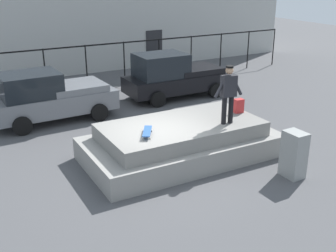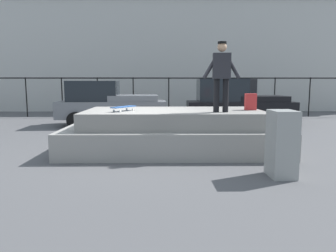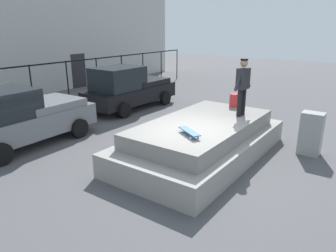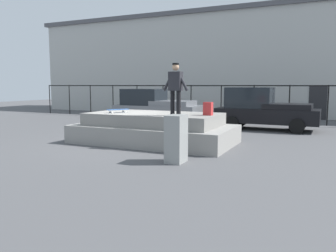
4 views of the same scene
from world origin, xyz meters
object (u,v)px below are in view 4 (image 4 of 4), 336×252
Objects in this scene: skateboard at (118,110)px; car_grey_pickup_near at (155,107)px; backpack at (208,109)px; skateboarder at (176,86)px; utility_box at (176,139)px; car_black_pickup_mid at (263,109)px.

car_grey_pickup_near reaches higher than skateboard.
skateboarder is at bearing 37.45° from backpack.
backpack is 0.34× the size of utility_box.
utility_box is (4.48, -7.48, -0.28)m from car_grey_pickup_near.
car_black_pickup_mid reaches higher than utility_box.
skateboard is at bearing -76.67° from car_grey_pickup_near.
car_grey_pickup_near is 5.38m from car_black_pickup_mid.
skateboarder is 1.31m from backpack.
car_grey_pickup_near is (-1.27, 5.34, -0.25)m from skateboard.
utility_box is at bearing -96.41° from car_black_pickup_mid.
skateboarder reaches higher than backpack.
backpack reaches higher than utility_box.
skateboard is 3.29m from backpack.
car_black_pickup_mid is (4.10, 5.76, -0.22)m from skateboard.
skateboard is 1.85× the size of backpack.
skateboarder is 0.37× the size of car_black_pickup_mid.
skateboard is at bearing 145.55° from utility_box.
skateboard is at bearing 8.33° from backpack.
car_black_pickup_mid is (0.83, 5.45, -0.33)m from backpack.
skateboarder reaches higher than skateboard.
skateboard is at bearing -125.43° from car_black_pickup_mid.
skateboarder reaches higher than utility_box.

